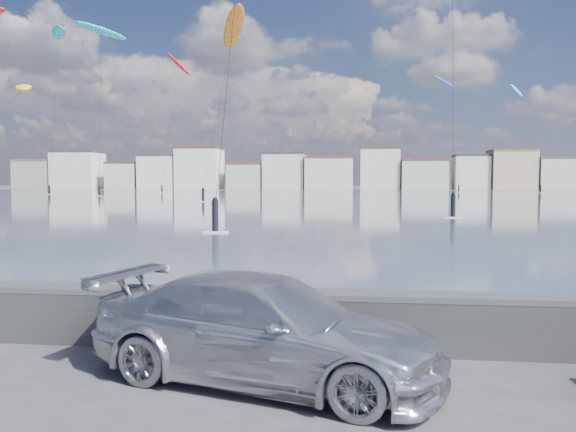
# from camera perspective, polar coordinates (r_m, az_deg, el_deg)

# --- Properties ---
(ground) EXTENTS (700.00, 700.00, 0.00)m
(ground) POSITION_cam_1_polar(r_m,az_deg,el_deg) (7.50, -11.86, -18.96)
(ground) COLOR #333335
(ground) RESTS_ON ground
(bay_water) EXTENTS (500.00, 177.00, 0.00)m
(bay_water) POSITION_cam_1_polar(r_m,az_deg,el_deg) (98.13, 5.35, 1.89)
(bay_water) COLOR #36495C
(bay_water) RESTS_ON ground
(far_shore_strip) EXTENTS (500.00, 60.00, 0.00)m
(far_shore_strip) POSITION_cam_1_polar(r_m,az_deg,el_deg) (206.59, 6.04, 2.76)
(far_shore_strip) COLOR #4C473D
(far_shore_strip) RESTS_ON ground
(seawall) EXTENTS (400.00, 0.36, 1.08)m
(seawall) POSITION_cam_1_polar(r_m,az_deg,el_deg) (9.79, -6.81, -9.93)
(seawall) COLOR #28282B
(seawall) RESTS_ON ground
(far_buildings) EXTENTS (240.79, 13.26, 14.60)m
(far_buildings) POSITION_cam_1_polar(r_m,az_deg,el_deg) (192.59, 6.40, 4.49)
(far_buildings) COLOR gray
(far_buildings) RESTS_ON ground
(car_silver) EXTENTS (5.53, 3.42, 1.50)m
(car_silver) POSITION_cam_1_polar(r_m,az_deg,el_deg) (8.22, -2.31, -11.35)
(car_silver) COLOR silver
(car_silver) RESTS_ON ground
(kitesurfer_0) EXTENTS (8.12, 11.29, 36.30)m
(kitesurfer_0) POSITION_cam_1_polar(r_m,az_deg,el_deg) (138.00, -22.26, 16.69)
(kitesurfer_0) COLOR #19BFBF
(kitesurfer_0) RESTS_ON ground
(kitesurfer_2) EXTENTS (7.26, 18.82, 18.13)m
(kitesurfer_2) POSITION_cam_1_polar(r_m,az_deg,el_deg) (93.10, -25.42, 11.56)
(kitesurfer_2) COLOR yellow
(kitesurfer_2) RESTS_ON ground
(kitesurfer_3) EXTENTS (5.59, 15.32, 29.45)m
(kitesurfer_3) POSITION_cam_1_polar(r_m,az_deg,el_deg) (162.28, 22.23, 11.54)
(kitesurfer_3) COLOR #19BFBF
(kitesurfer_3) RESTS_ON ground
(kitesurfer_14) EXTENTS (7.45, 10.97, 30.81)m
(kitesurfer_14) POSITION_cam_1_polar(r_m,az_deg,el_deg) (155.32, 15.57, 12.82)
(kitesurfer_14) COLOR blue
(kitesurfer_14) RESTS_ON ground
(kitesurfer_16) EXTENTS (6.49, 17.09, 29.59)m
(kitesurfer_16) POSITION_cam_1_polar(r_m,az_deg,el_deg) (92.25, -5.56, 18.40)
(kitesurfer_16) COLOR orange
(kitesurfer_16) RESTS_ON ground
(kitesurfer_19) EXTENTS (5.72, 19.24, 35.24)m
(kitesurfer_19) POSITION_cam_1_polar(r_m,az_deg,el_deg) (149.05, -11.06, 14.71)
(kitesurfer_19) COLOR red
(kitesurfer_19) RESTS_ON ground
(kitesurfer_20) EXTENTS (9.91, 15.04, 35.20)m
(kitesurfer_20) POSITION_cam_1_polar(r_m,az_deg,el_deg) (126.28, -18.48, 17.30)
(kitesurfer_20) COLOR #19BFBF
(kitesurfer_20) RESTS_ON ground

